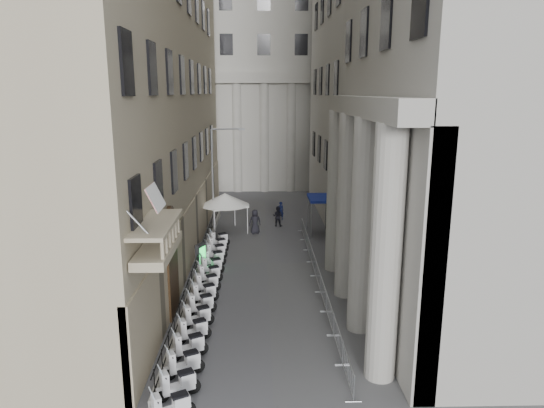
{
  "coord_description": "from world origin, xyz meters",
  "views": [
    {
      "loc": [
        -0.43,
        -11.17,
        11.03
      ],
      "look_at": [
        0.25,
        17.1,
        4.5
      ],
      "focal_mm": 32.0,
      "sensor_mm": 36.0,
      "label": 1
    }
  ],
  "objects_px": {
    "security_tent": "(233,201)",
    "info_kiosk": "(201,258)",
    "pedestrian_b": "(278,216)",
    "pedestrian_a": "(280,211)",
    "street_lamp": "(217,171)"
  },
  "relations": [
    {
      "from": "security_tent",
      "to": "pedestrian_a",
      "type": "relative_size",
      "value": 2.37
    },
    {
      "from": "security_tent",
      "to": "street_lamp",
      "type": "xyz_separation_m",
      "value": [
        -1.28,
        0.27,
        2.31
      ]
    },
    {
      "from": "info_kiosk",
      "to": "pedestrian_a",
      "type": "distance_m",
      "value": 13.78
    },
    {
      "from": "street_lamp",
      "to": "pedestrian_a",
      "type": "xyz_separation_m",
      "value": [
        5.2,
        3.73,
        -4.14
      ]
    },
    {
      "from": "info_kiosk",
      "to": "security_tent",
      "type": "bearing_deg",
      "value": 103.82
    },
    {
      "from": "security_tent",
      "to": "info_kiosk",
      "type": "bearing_deg",
      "value": -100.43
    },
    {
      "from": "security_tent",
      "to": "street_lamp",
      "type": "height_order",
      "value": "street_lamp"
    },
    {
      "from": "security_tent",
      "to": "pedestrian_b",
      "type": "distance_m",
      "value": 4.47
    },
    {
      "from": "security_tent",
      "to": "pedestrian_b",
      "type": "bearing_deg",
      "value": 28.6
    },
    {
      "from": "info_kiosk",
      "to": "pedestrian_a",
      "type": "height_order",
      "value": "info_kiosk"
    },
    {
      "from": "pedestrian_b",
      "to": "street_lamp",
      "type": "bearing_deg",
      "value": 37.65
    },
    {
      "from": "info_kiosk",
      "to": "street_lamp",
      "type": "bearing_deg",
      "value": 112.25
    },
    {
      "from": "street_lamp",
      "to": "pedestrian_b",
      "type": "xyz_separation_m",
      "value": [
        4.88,
        1.7,
        -4.1
      ]
    },
    {
      "from": "pedestrian_a",
      "to": "security_tent",
      "type": "bearing_deg",
      "value": 27.31
    },
    {
      "from": "pedestrian_b",
      "to": "pedestrian_a",
      "type": "bearing_deg",
      "value": -80.48
    }
  ]
}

